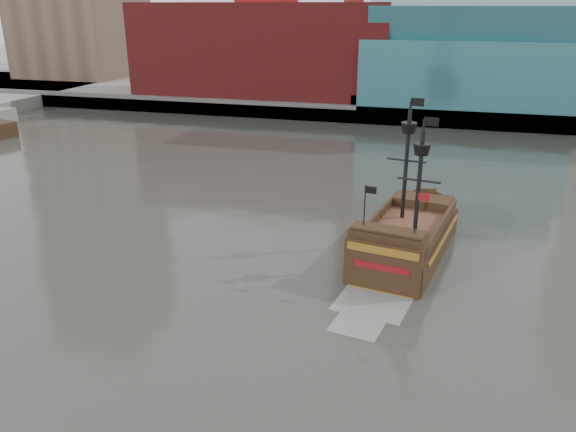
% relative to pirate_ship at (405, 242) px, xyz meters
% --- Properties ---
extents(ground, '(400.00, 400.00, 0.00)m').
position_rel_pirate_ship_xyz_m(ground, '(-6.16, -16.17, -1.05)').
color(ground, '#292B26').
rests_on(ground, ground).
extents(promenade_far, '(220.00, 60.00, 2.00)m').
position_rel_pirate_ship_xyz_m(promenade_far, '(-6.16, 75.83, -0.05)').
color(promenade_far, slate).
rests_on(promenade_far, ground).
extents(seawall, '(220.00, 1.00, 2.60)m').
position_rel_pirate_ship_xyz_m(seawall, '(-6.16, 46.33, 0.25)').
color(seawall, '#4C4C49').
rests_on(seawall, ground).
extents(pirate_ship, '(7.12, 16.04, 11.59)m').
position_rel_pirate_ship_xyz_m(pirate_ship, '(0.00, 0.00, 0.00)').
color(pirate_ship, black).
rests_on(pirate_ship, ground).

